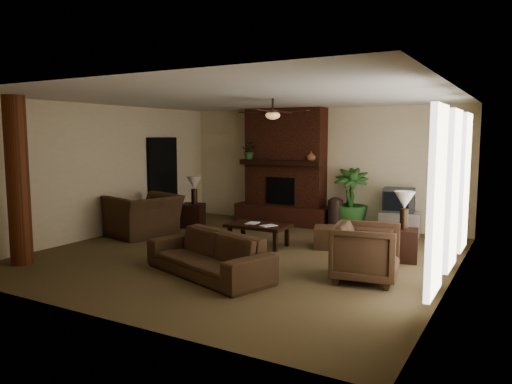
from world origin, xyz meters
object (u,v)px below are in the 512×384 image
Objects in this scene: armchair_right at (366,250)px; side_table_left at (192,215)px; log_column at (18,181)px; lamp_left at (194,185)px; tv_stand at (400,223)px; armchair_left at (143,209)px; lamp_right at (405,203)px; side_table_right at (402,245)px; floor_vase at (335,212)px; floor_plant at (350,213)px; ottoman at (330,237)px; coffee_table at (258,227)px; sofa at (208,247)px.

armchair_right is 1.71× the size of side_table_left.
lamp_left is at bearing 82.39° from log_column.
tv_stand is 4.71m from side_table_left.
lamp_right is at bearing 110.75° from armchair_left.
log_column is at bearing -148.77° from side_table_right.
lamp_left is at bearing 55.85° from armchair_right.
floor_plant is at bearing 38.37° from floor_vase.
lamp_right is at bearing 85.67° from side_table_right.
lamp_left reaches higher than side_table_right.
lamp_left is (-4.79, 2.20, 0.53)m from armchair_right.
log_column is at bearing -123.87° from floor_vase.
lamp_left is at bearing 171.96° from lamp_right.
lamp_left reaches higher than tv_stand.
log_column is 4.31× the size of lamp_left.
side_table_left is at bearing 173.74° from ottoman.
lamp_right reaches higher than side_table_left.
log_column reaches higher than tv_stand.
log_column reaches higher than coffee_table.
armchair_right is 1.60m from lamp_right.
log_column is 5.63m from ottoman.
sofa is 2.63× the size of tv_stand.
ottoman is 3.61m from side_table_left.
ottoman is 0.92× the size of lamp_right.
tv_stand is at bearing 104.39° from side_table_right.
coffee_table is 1.85× the size of lamp_right.
armchair_right is 3.86m from floor_vase.
floor_plant is 2.17× the size of lamp_right.
side_table_right is at bearing -45.35° from floor_vase.
lamp_left is at bearing -156.25° from floor_plant.
armchair_right is at bearing -97.69° from lamp_right.
sofa is 2.86m from ottoman.
sofa is 4.07× the size of side_table_right.
ottoman is 0.92× the size of lamp_left.
log_column is 2.33× the size of coffee_table.
floor_plant is (3.64, 2.82, -0.20)m from armchair_left.
armchair_left is 4.61m from floor_plant.
floor_vase is 3.33m from side_table_left.
tv_stand is 2.36m from lamp_right.
coffee_table is 1.56× the size of floor_vase.
log_column is 2.85m from armchair_left.
side_table_right reaches higher than ottoman.
floor_plant reaches higher than tv_stand.
sofa is 2.38m from armchair_right.
tv_stand is at bearing 0.00° from floor_plant.
armchair_right is 3.94m from floor_plant.
sofa reaches higher than ottoman.
coffee_table is at bearing -112.98° from floor_plant.
tv_stand is 1.13m from floor_plant.
ottoman is 2.07m from tv_stand.
armchair_right is at bearing -24.18° from side_table_left.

